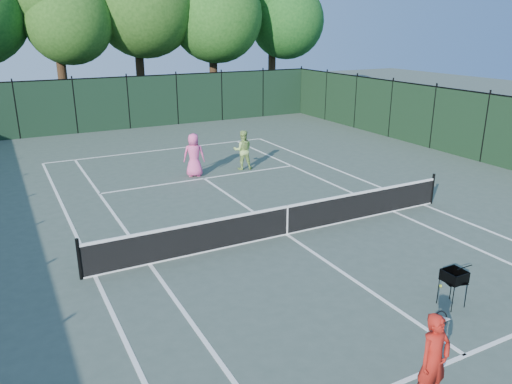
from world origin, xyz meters
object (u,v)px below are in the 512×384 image
coach (434,360)px  player_green (243,150)px  ball_hopper (454,276)px  loose_ball_midcourt (441,286)px  player_pink (194,155)px

coach → player_green: (3.53, 13.90, 0.02)m
ball_hopper → loose_ball_midcourt: (0.43, 0.68, -0.68)m
player_green → loose_ball_midcourt: bearing=106.6°
coach → player_green: 14.34m
ball_hopper → coach: bearing=-127.6°
loose_ball_midcourt → player_pink: bearing=99.0°
player_pink → loose_ball_midcourt: size_ratio=25.89×
player_pink → player_green: bearing=-158.0°
coach → player_pink: 13.93m
coach → ball_hopper: size_ratio=1.91×
player_green → ball_hopper: player_green is taller
player_pink → ball_hopper: 12.00m
ball_hopper → player_pink: bearing=112.8°
coach → ball_hopper: 3.30m
ball_hopper → loose_ball_midcourt: ball_hopper is taller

